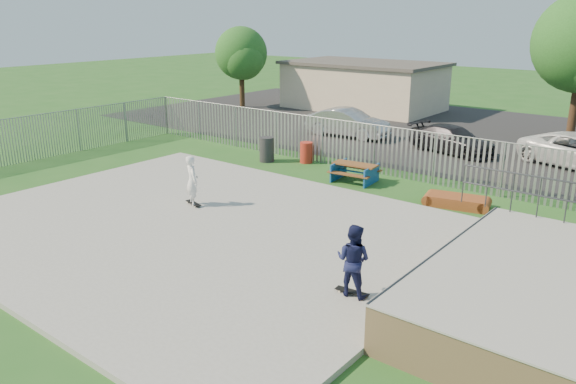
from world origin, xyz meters
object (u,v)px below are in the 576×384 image
Objects in this scene: skater_white at (192,181)px; tree_left at (241,53)px; skater_navy at (353,260)px; funbox at (457,201)px; trash_bin_red at (306,153)px; trash_bin_grey at (267,149)px; car_dark at (452,140)px; car_silver at (348,123)px; picnic_table at (355,172)px.

tree_left is at bearing -25.88° from skater_white.
tree_left reaches higher than skater_navy.
tree_left reaches higher than funbox.
trash_bin_red is 0.54× the size of skater_white.
trash_bin_red is 12.55m from skater_navy.
trash_bin_grey reaches higher than trash_bin_red.
skater_white is at bearing -70.63° from trash_bin_grey.
car_dark is at bearing -80.60° from skater_navy.
funbox is at bearing -114.27° from skater_white.
trash_bin_grey is 12.99m from skater_navy.
trash_bin_red is 7.39m from skater_white.
car_silver is 18.13m from skater_navy.
car_silver reaches higher than trash_bin_grey.
trash_bin_grey is 0.65× the size of skater_navy.
trash_bin_red is (-7.56, 1.58, 0.28)m from funbox.
skater_navy is 7.84m from skater_white.
tree_left reaches higher than picnic_table.
funbox is 8.96m from skater_white.
tree_left is 3.27× the size of skater_navy.
trash_bin_grey is at bearing -149.00° from trash_bin_red.
trash_bin_red is at bearing -36.95° from tree_left.
car_dark is at bearing -12.76° from tree_left.
skater_white is at bearing 177.45° from car_dark.
tree_left reaches higher than skater_white.
trash_bin_red is at bearing 155.48° from funbox.
tree_left reaches higher than car_dark.
skater_navy is at bearing -40.82° from trash_bin_grey.
skater_navy is (5.07, -8.21, 0.63)m from picnic_table.
trash_bin_grey is 0.20× the size of tree_left.
picnic_table is at bearing -175.99° from car_dark.
car_silver is 5.86m from car_dark.
funbox is 2.17× the size of trash_bin_red.
picnic_table is at bearing -149.94° from car_silver.
car_dark is 17.77m from tree_left.
trash_bin_red is 7.17m from car_dark.
trash_bin_grey is (-1.51, -0.91, 0.09)m from trash_bin_red.
picnic_table is 0.93× the size of funbox.
car_silver is 2.65× the size of skater_white.
funbox is 0.45× the size of car_silver.
tree_left reaches higher than car_silver.
car_silver reaches higher than trash_bin_red.
trash_bin_grey is at bearing -43.03° from tree_left.
trash_bin_grey is 0.25× the size of car_dark.
picnic_table is 0.33× the size of tree_left.
trash_bin_grey is 6.71m from car_silver.
funbox is at bearing -133.46° from car_silver.
skater_white reaches higher than car_silver.
funbox is 9.10m from trash_bin_grey.
car_dark is 2.55× the size of skater_navy.
car_dark is 0.78× the size of tree_left.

